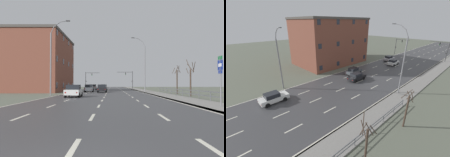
# 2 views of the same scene
# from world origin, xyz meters

# --- Properties ---
(ground_plane) EXTENTS (160.00, 160.00, 0.12)m
(ground_plane) POSITION_xyz_m (0.00, 48.00, -0.06)
(ground_plane) COLOR #5B6051
(road_asphalt_strip) EXTENTS (14.00, 120.00, 0.03)m
(road_asphalt_strip) POSITION_xyz_m (0.00, 59.99, 0.01)
(road_asphalt_strip) COLOR #3D3D3F
(road_asphalt_strip) RESTS_ON ground
(sidewalk_right) EXTENTS (3.00, 120.00, 0.12)m
(sidewalk_right) POSITION_xyz_m (8.43, 60.00, 0.06)
(sidewalk_right) COLOR gray
(sidewalk_right) RESTS_ON ground
(street_lamp_midground) EXTENTS (2.79, 0.24, 11.13)m
(street_lamp_midground) POSITION_xyz_m (7.42, 40.70, 5.42)
(street_lamp_midground) COLOR slate
(street_lamp_midground) RESTS_ON ground
(street_lamp_left_bank) EXTENTS (2.76, 0.24, 10.64)m
(street_lamp_left_bank) POSITION_xyz_m (-7.41, 27.16, 5.18)
(street_lamp_left_bank) COLOR slate
(street_lamp_left_bank) RESTS_ON ground
(traffic_signal_right) EXTENTS (5.28, 0.36, 5.96)m
(traffic_signal_right) POSITION_xyz_m (6.93, 70.53, 3.95)
(traffic_signal_right) COLOR #38383A
(traffic_signal_right) RESTS_ON ground
(traffic_signal_left) EXTENTS (4.76, 0.36, 5.70)m
(traffic_signal_left) POSITION_xyz_m (-7.03, 70.21, 3.75)
(traffic_signal_left) COLOR #38383A
(traffic_signal_left) RESTS_ON ground
(car_near_right) EXTENTS (1.87, 4.12, 1.57)m
(car_near_right) POSITION_xyz_m (-1.01, 39.97, 0.80)
(car_near_right) COLOR black
(car_near_right) RESTS_ON ground
(car_mid_centre) EXTENTS (1.93, 4.15, 1.57)m
(car_mid_centre) POSITION_xyz_m (-3.82, 42.27, 0.80)
(car_mid_centre) COLOR #474C51
(car_mid_centre) RESTS_ON ground
(car_distant) EXTENTS (1.94, 4.16, 1.57)m
(car_distant) POSITION_xyz_m (-1.29, 56.06, 0.80)
(car_distant) COLOR silver
(car_distant) RESTS_ON ground
(car_far_left) EXTENTS (1.86, 4.11, 1.57)m
(car_far_left) POSITION_xyz_m (-4.36, 59.46, 0.80)
(car_far_left) COLOR #B7B7BC
(car_far_left) RESTS_ON ground
(car_far_right) EXTENTS (1.89, 4.13, 1.57)m
(car_far_right) POSITION_xyz_m (-3.83, 24.11, 0.80)
(car_far_right) COLOR silver
(car_far_right) RESTS_ON ground
(brick_building) EXTENTS (12.96, 19.00, 12.38)m
(brick_building) POSITION_xyz_m (-15.55, 45.03, 6.20)
(brick_building) COLOR brown
(brick_building) RESTS_ON ground
(bare_tree_mid) EXTENTS (1.11, 1.06, 5.00)m
(bare_tree_mid) POSITION_xyz_m (11.57, 26.09, 2.23)
(bare_tree_mid) COLOR #423328
(bare_tree_mid) RESTS_ON ground
(bare_tree_far) EXTENTS (1.38, 1.47, 4.76)m
(bare_tree_far) POSITION_xyz_m (11.83, 33.11, 2.29)
(bare_tree_far) COLOR #423328
(bare_tree_far) RESTS_ON ground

